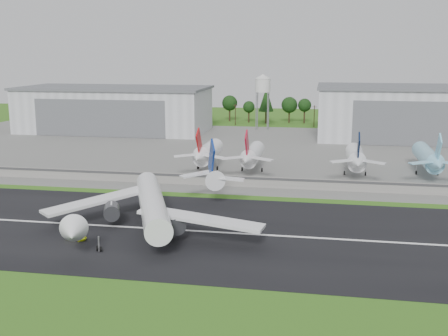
% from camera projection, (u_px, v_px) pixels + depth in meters
% --- Properties ---
extents(ground, '(600.00, 600.00, 0.00)m').
position_uv_depth(ground, '(188.00, 246.00, 121.13)').
color(ground, '#386016').
rests_on(ground, ground).
extents(runway, '(320.00, 60.00, 0.10)m').
position_uv_depth(runway, '(198.00, 231.00, 130.75)').
color(runway, black).
rests_on(runway, ground).
extents(runway_centerline, '(220.00, 1.00, 0.02)m').
position_uv_depth(runway_centerline, '(198.00, 231.00, 130.73)').
color(runway_centerline, white).
rests_on(runway_centerline, runway).
extents(apron, '(320.00, 150.00, 0.10)m').
position_uv_depth(apron, '(256.00, 151.00, 236.67)').
color(apron, slate).
rests_on(apron, ground).
extents(blast_fence, '(240.00, 0.61, 3.50)m').
position_uv_depth(blast_fence, '(231.00, 181.00, 173.71)').
color(blast_fence, gray).
rests_on(blast_fence, ground).
extents(hangar_west, '(97.00, 44.00, 23.20)m').
position_uv_depth(hangar_west, '(115.00, 109.00, 291.60)').
color(hangar_west, silver).
rests_on(hangar_west, ground).
extents(hangar_east, '(102.00, 47.00, 25.20)m').
position_uv_depth(hangar_east, '(427.00, 113.00, 264.19)').
color(hangar_east, silver).
rests_on(hangar_east, ground).
extents(water_tower, '(8.40, 8.40, 29.40)m').
position_uv_depth(water_tower, '(263.00, 83.00, 295.13)').
color(water_tower, '#99999E').
rests_on(water_tower, ground).
extents(utility_poles, '(230.00, 3.00, 12.00)m').
position_uv_depth(utility_poles, '(274.00, 126.00, 313.72)').
color(utility_poles, black).
rests_on(utility_poles, ground).
extents(treeline, '(320.00, 16.00, 22.00)m').
position_uv_depth(treeline, '(276.00, 123.00, 328.17)').
color(treeline, black).
rests_on(treeline, ground).
extents(main_airliner, '(53.51, 57.33, 18.17)m').
position_uv_depth(main_airliner, '(151.00, 209.00, 131.33)').
color(main_airliner, white).
rests_on(main_airliner, runway).
extents(ground_vehicle, '(5.35, 3.45, 1.37)m').
position_uv_depth(ground_vehicle, '(76.00, 237.00, 124.66)').
color(ground_vehicle, '#D5EA1B').
rests_on(ground_vehicle, runway).
extents(parked_jet_red_a, '(7.36, 31.29, 16.90)m').
position_uv_depth(parked_jet_red_a, '(207.00, 153.00, 195.71)').
color(parked_jet_red_a, white).
rests_on(parked_jet_red_a, ground).
extents(parked_jet_red_b, '(7.36, 31.29, 16.65)m').
position_uv_depth(parked_jet_red_b, '(252.00, 155.00, 192.95)').
color(parked_jet_red_b, white).
rests_on(parked_jet_red_b, ground).
extents(parked_jet_navy, '(7.36, 31.29, 16.82)m').
position_uv_depth(parked_jet_navy, '(356.00, 158.00, 186.79)').
color(parked_jet_navy, white).
rests_on(parked_jet_navy, ground).
extents(parked_jet_skyblue, '(7.36, 37.29, 16.79)m').
position_uv_depth(parked_jet_skyblue, '(429.00, 158.00, 187.39)').
color(parked_jet_skyblue, '#8AD1EF').
rests_on(parked_jet_skyblue, ground).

